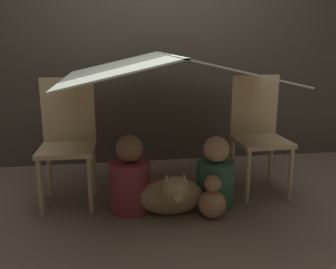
{
  "coord_description": "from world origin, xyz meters",
  "views": [
    {
      "loc": [
        -0.43,
        -2.67,
        1.26
      ],
      "look_at": [
        0.0,
        0.18,
        0.54
      ],
      "focal_mm": 40.0,
      "sensor_mm": 36.0,
      "label": 1
    }
  ],
  "objects_px": {
    "chair_right": "(258,130)",
    "dog": "(172,195)",
    "person_second": "(215,176)",
    "chair_left": "(68,136)",
    "person_front": "(130,179)"
  },
  "relations": [
    {
      "from": "chair_right",
      "to": "dog",
      "type": "xyz_separation_m",
      "value": [
        -0.81,
        -0.43,
        -0.36
      ]
    },
    {
      "from": "person_second",
      "to": "dog",
      "type": "bearing_deg",
      "value": -156.16
    },
    {
      "from": "chair_left",
      "to": "dog",
      "type": "distance_m",
      "value": 0.95
    },
    {
      "from": "chair_right",
      "to": "person_second",
      "type": "bearing_deg",
      "value": -150.6
    },
    {
      "from": "chair_left",
      "to": "person_second",
      "type": "bearing_deg",
      "value": -11.14
    },
    {
      "from": "chair_left",
      "to": "dog",
      "type": "height_order",
      "value": "chair_left"
    },
    {
      "from": "chair_left",
      "to": "dog",
      "type": "relative_size",
      "value": 2.03
    },
    {
      "from": "chair_left",
      "to": "dog",
      "type": "bearing_deg",
      "value": -27.23
    },
    {
      "from": "chair_right",
      "to": "dog",
      "type": "relative_size",
      "value": 2.03
    },
    {
      "from": "chair_right",
      "to": "person_front",
      "type": "bearing_deg",
      "value": -167.74
    },
    {
      "from": "chair_left",
      "to": "person_front",
      "type": "distance_m",
      "value": 0.61
    },
    {
      "from": "chair_left",
      "to": "person_second",
      "type": "height_order",
      "value": "chair_left"
    },
    {
      "from": "person_second",
      "to": "dog",
      "type": "relative_size",
      "value": 1.15
    },
    {
      "from": "dog",
      "to": "chair_left",
      "type": "bearing_deg",
      "value": 150.82
    },
    {
      "from": "chair_left",
      "to": "chair_right",
      "type": "xyz_separation_m",
      "value": [
        1.57,
        0.0,
        0.0
      ]
    }
  ]
}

